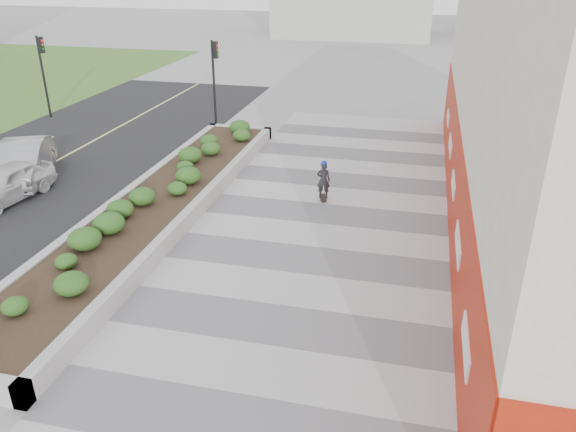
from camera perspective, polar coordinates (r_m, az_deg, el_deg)
name	(u,v)px	position (r m, az deg, el deg)	size (l,w,h in m)	color
ground	(258,376)	(12.07, -3.05, -15.89)	(160.00, 160.00, 0.00)	gray
walkway	(291,297)	(14.39, 0.32, -8.26)	(8.00, 36.00, 0.01)	#A8A8AD
building	(571,103)	(18.62, 26.78, 10.23)	(6.04, 24.08, 8.00)	beige
planter	(158,201)	(19.25, -13.04, 1.47)	(3.00, 18.00, 0.90)	#9E9EA0
traffic_signal_near	(215,71)	(28.51, -7.46, 14.43)	(0.33, 0.28, 4.20)	black
traffic_signal_far	(43,65)	(32.47, -23.66, 13.90)	(0.33, 0.28, 4.20)	black
manhole_cover	(310,300)	(14.30, 2.29, -8.51)	(0.44, 0.44, 0.01)	#595654
skateboarder	(323,180)	(19.73, 3.62, 3.68)	(0.50, 0.75, 1.45)	beige
car_white	(6,183)	(22.00, -26.73, 2.98)	(1.51, 3.74, 1.28)	silver
car_silver	(23,162)	(23.69, -25.33, 4.99)	(1.58, 4.53, 1.49)	#94959B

